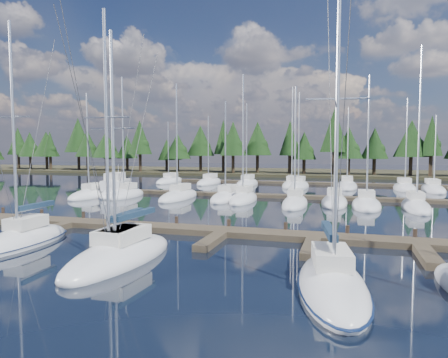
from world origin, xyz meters
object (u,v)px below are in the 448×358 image
(front_sailboat_4, at_px, (332,285))
(main_dock, at_px, (222,234))
(motor_yacht_left, at_px, (116,191))
(front_sailboat_3, at_px, (121,256))
(front_sailboat_1, at_px, (23,240))
(front_sailboat_2, at_px, (114,257))

(front_sailboat_4, bearing_deg, main_dock, 130.52)
(front_sailboat_4, bearing_deg, motor_yacht_left, 134.49)
(motor_yacht_left, bearing_deg, main_dock, -43.90)
(front_sailboat_3, distance_m, motor_yacht_left, 31.23)
(main_dock, bearing_deg, front_sailboat_3, -114.69)
(motor_yacht_left, bearing_deg, front_sailboat_1, -69.97)
(front_sailboat_1, distance_m, front_sailboat_3, 7.69)
(main_dock, xyz_separation_m, front_sailboat_3, (-3.29, -7.16, 0.07))
(front_sailboat_1, distance_m, front_sailboat_2, 7.49)
(main_dock, bearing_deg, front_sailboat_4, -49.48)
(front_sailboat_2, bearing_deg, front_sailboat_4, -6.16)
(front_sailboat_2, relative_size, front_sailboat_4, 0.95)
(front_sailboat_1, height_order, motor_yacht_left, front_sailboat_1)
(front_sailboat_3, height_order, front_sailboat_4, front_sailboat_4)
(front_sailboat_1, bearing_deg, motor_yacht_left, 110.03)
(front_sailboat_1, bearing_deg, front_sailboat_4, -8.71)
(main_dock, distance_m, motor_yacht_left, 27.74)
(front_sailboat_3, relative_size, front_sailboat_4, 0.88)
(main_dock, xyz_separation_m, motor_yacht_left, (-19.98, 19.23, 0.31))
(main_dock, bearing_deg, motor_yacht_left, 136.10)
(main_dock, xyz_separation_m, front_sailboat_4, (7.34, -8.59, 0.09))
(front_sailboat_2, xyz_separation_m, front_sailboat_3, (0.26, 0.25, -0.01))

